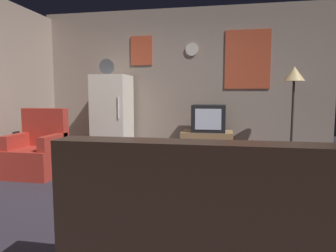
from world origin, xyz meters
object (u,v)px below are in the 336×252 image
(fridge, at_px, (112,118))
(wine_glass, at_px, (108,153))
(remote_control, at_px, (118,159))
(mug_ceramic_white, at_px, (128,153))
(armchair, at_px, (38,152))
(couch, at_px, (212,234))
(standing_lamp, at_px, (294,82))
(book_stack, at_px, (246,163))
(mug_ceramic_tan, at_px, (117,161))
(coffee_table, at_px, (123,179))
(tv_stand, at_px, (207,148))
(crt_tv, at_px, (209,118))

(fridge, relative_size, wine_glass, 11.80)
(fridge, distance_m, remote_control, 1.94)
(mug_ceramic_white, xyz_separation_m, armchair, (-1.52, 0.49, -0.13))
(remote_control, bearing_deg, couch, -37.71)
(standing_lamp, relative_size, book_stack, 7.23)
(mug_ceramic_tan, xyz_separation_m, couch, (1.04, -1.17, -0.16))
(fridge, height_order, standing_lamp, fridge)
(coffee_table, distance_m, remote_control, 0.23)
(tv_stand, xyz_separation_m, standing_lamp, (1.31, -0.08, 1.08))
(mug_ceramic_tan, distance_m, couch, 1.57)
(armchair, relative_size, book_stack, 4.37)
(mug_ceramic_tan, relative_size, remote_control, 0.60)
(crt_tv, height_order, book_stack, crt_tv)
(coffee_table, xyz_separation_m, mug_ceramic_tan, (0.01, -0.22, 0.26))
(couch, bearing_deg, wine_glass, 131.41)
(standing_lamp, xyz_separation_m, mug_ceramic_tan, (-2.15, -1.93, -0.89))
(tv_stand, height_order, crt_tv, crt_tv)
(armchair, bearing_deg, standing_lamp, 15.45)
(fridge, height_order, remote_control, fridge)
(standing_lamp, height_order, book_stack, standing_lamp)
(wine_glass, distance_m, armchair, 1.52)
(couch, bearing_deg, armchair, 141.12)
(fridge, height_order, crt_tv, fridge)
(crt_tv, distance_m, remote_control, 2.02)
(armchair, bearing_deg, remote_control, -24.24)
(wine_glass, relative_size, remote_control, 1.00)
(crt_tv, bearing_deg, fridge, 179.62)
(mug_ceramic_white, bearing_deg, remote_control, -111.53)
(couch, bearing_deg, tv_stand, 93.55)
(standing_lamp, relative_size, armchair, 1.66)
(tv_stand, height_order, mug_ceramic_tan, tv_stand)
(coffee_table, distance_m, mug_ceramic_tan, 0.34)
(mug_ceramic_tan, bearing_deg, wine_glass, 130.06)
(remote_control, relative_size, armchair, 0.16)
(wine_glass, bearing_deg, tv_stand, 60.02)
(standing_lamp, height_order, remote_control, standing_lamp)
(tv_stand, xyz_separation_m, crt_tv, (0.03, -0.00, 0.50))
(armchair, height_order, couch, armchair)
(crt_tv, xyz_separation_m, wine_glass, (-1.05, -1.78, -0.28))
(fridge, distance_m, armchair, 1.38)
(remote_control, bearing_deg, tv_stand, 76.44)
(fridge, xyz_separation_m, coffee_table, (0.80, -1.79, -0.54))
(mug_ceramic_white, relative_size, remote_control, 0.60)
(armchair, distance_m, book_stack, 3.19)
(fridge, xyz_separation_m, remote_control, (0.74, -1.76, -0.32))
(standing_lamp, bearing_deg, wine_glass, -143.90)
(mug_ceramic_tan, height_order, remote_control, mug_ceramic_tan)
(mug_ceramic_white, relative_size, armchair, 0.09)
(tv_stand, height_order, remote_control, tv_stand)
(mug_ceramic_white, distance_m, armchair, 1.61)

